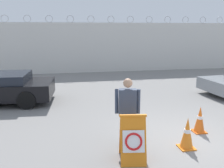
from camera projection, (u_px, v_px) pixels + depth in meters
ground_plane at (184, 138)px, 6.88m from camera, size 90.00×90.00×0.00m
perimeter_wall at (111, 47)px, 17.22m from camera, size 36.00×0.30×3.79m
barricade_sign at (133, 138)px, 5.57m from camera, size 0.66×0.75×1.09m
security_guard at (127, 109)px, 6.21m from camera, size 0.63×0.47×1.76m
traffic_cone_near at (200, 119)px, 7.18m from camera, size 0.36×0.36×0.77m
traffic_cone_mid at (187, 133)px, 6.20m from camera, size 0.38×0.38×0.79m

